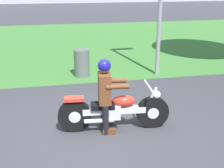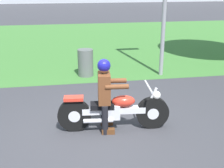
{
  "view_description": "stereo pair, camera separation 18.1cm",
  "coord_description": "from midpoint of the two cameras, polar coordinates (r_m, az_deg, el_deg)",
  "views": [
    {
      "loc": [
        -0.73,
        -4.77,
        2.71
      ],
      "look_at": [
        0.36,
        0.43,
        0.85
      ],
      "focal_mm": 47.45,
      "sensor_mm": 36.0,
      "label": 1
    },
    {
      "loc": [
        -0.56,
        -4.8,
        2.71
      ],
      "look_at": [
        0.36,
        0.43,
        0.85
      ],
      "focal_mm": 47.45,
      "sensor_mm": 36.0,
      "label": 2
    }
  ],
  "objects": [
    {
      "name": "ground",
      "position": [
        5.54,
        -1.98,
        -10.02
      ],
      "size": [
        120.0,
        120.0,
        0.0
      ],
      "primitive_type": "plane",
      "color": "#38383D"
    },
    {
      "name": "rider_lead",
      "position": [
        5.44,
        -0.38,
        -1.11
      ],
      "size": [
        0.58,
        0.49,
        1.39
      ],
      "rotation": [
        0.0,
        0.0,
        -0.09
      ],
      "color": "black",
      "rests_on": "ground"
    },
    {
      "name": "grass_verge",
      "position": [
        14.07,
        -7.18,
        8.08
      ],
      "size": [
        60.0,
        12.0,
        0.01
      ],
      "primitive_type": "cube",
      "color": "#3D7533",
      "rests_on": "ground"
    },
    {
      "name": "trash_can",
      "position": [
        8.83,
        -4.54,
        4.1
      ],
      "size": [
        0.46,
        0.46,
        0.8
      ],
      "primitive_type": "cylinder",
      "color": "#595E5B",
      "rests_on": "ground"
    },
    {
      "name": "motorcycle_lead",
      "position": [
        5.62,
        1.35,
        -5.14
      ],
      "size": [
        2.12,
        0.66,
        0.87
      ],
      "rotation": [
        0.0,
        0.0,
        -0.09
      ],
      "color": "black",
      "rests_on": "ground"
    }
  ]
}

